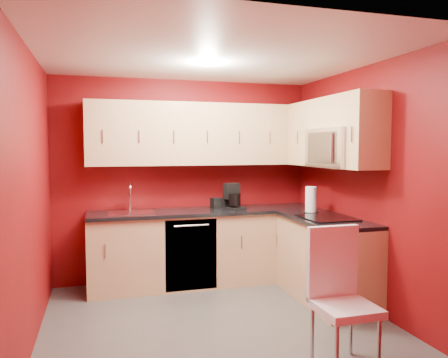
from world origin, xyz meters
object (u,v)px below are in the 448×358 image
paper_towel (311,200)px  coffee_maker (235,197)px  napkin_holder (216,203)px  microwave (338,148)px  sink (131,210)px  dining_chair (345,300)px

paper_towel → coffee_maker: bearing=147.4°
paper_towel → napkin_holder: bearing=144.6°
coffee_maker → paper_towel: bearing=-51.6°
microwave → paper_towel: microwave is taller
coffee_maker → sink: bearing=156.2°
sink → napkin_holder: sink is taller
microwave → coffee_maker: microwave is taller
sink → napkin_holder: 1.05m
sink → napkin_holder: size_ratio=4.03×
coffee_maker → dining_chair: size_ratio=0.30×
microwave → napkin_holder: 1.65m
coffee_maker → napkin_holder: coffee_maker is taller
napkin_holder → coffee_maker: bearing=-45.6°
sink → paper_towel: size_ratio=1.72×
sink → coffee_maker: size_ratio=1.64×
paper_towel → dining_chair: bearing=-109.2°
paper_towel → microwave: bearing=-76.9°
microwave → napkin_holder: (-1.04, 1.08, -0.69)m
microwave → coffee_maker: 1.38m
microwave → coffee_maker: size_ratio=2.40×
microwave → sink: size_ratio=1.46×
napkin_holder → paper_towel: (0.95, -0.68, 0.09)m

